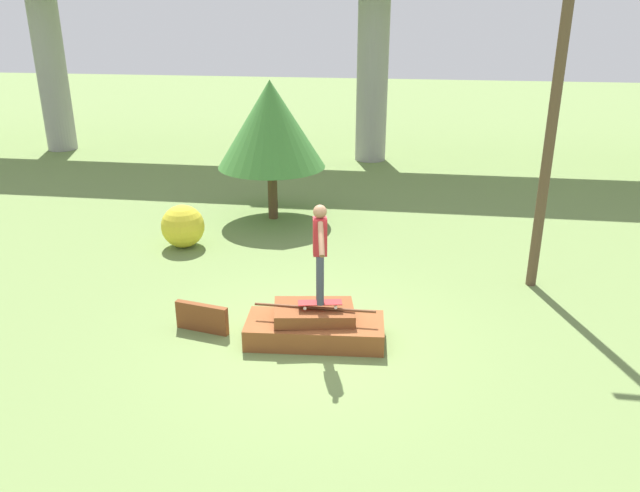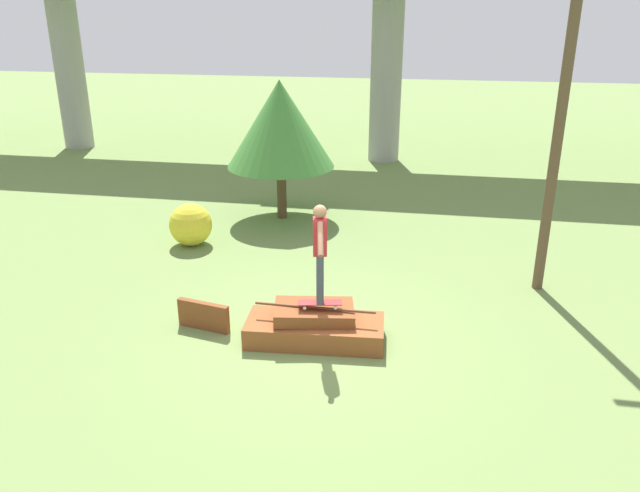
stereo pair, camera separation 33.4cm
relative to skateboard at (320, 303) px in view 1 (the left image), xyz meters
name	(u,v)px [view 1 (the left image)]	position (x,y,z in m)	size (l,w,h in m)	color
ground_plane	(315,341)	(-0.09, 0.00, -0.72)	(80.00, 80.00, 0.00)	olive
scrap_pile	(315,327)	(-0.09, 0.02, -0.46)	(2.38, 1.18, 0.65)	brown
scrap_plank_loose	(202,318)	(-2.08, 0.05, -0.46)	(0.98, 0.31, 0.51)	brown
skateboard	(320,303)	(0.00, 0.00, 0.00)	(0.76, 0.35, 0.09)	maroon
skater	(320,247)	(0.00, 0.00, 1.00)	(0.32, 1.19, 1.69)	#383D4C
utility_pole	(554,111)	(3.93, 2.89, 2.79)	(1.30, 0.20, 6.77)	brown
tree_behind_left	(271,124)	(-2.18, 6.28, 1.78)	(2.78, 2.78, 3.60)	#4C3823
bush_yellow_flowering	(183,226)	(-3.81, 3.92, -0.22)	(1.00, 1.00, 1.00)	gold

